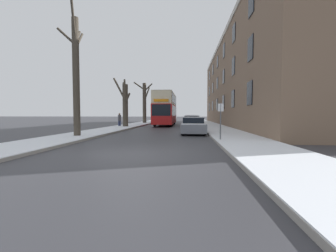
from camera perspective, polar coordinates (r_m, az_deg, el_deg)
The scene contains 16 objects.
ground_plane at distance 9.05m, azimuth -9.39°, elevation -7.03°, with size 320.00×320.00×0.00m, color #38383D.
sidewalk_left at distance 62.11m, azimuth -2.07°, elevation 1.57°, with size 3.20×130.00×0.16m.
sidewalk_right at distance 61.73m, azimuth 7.88°, elevation 1.54°, with size 3.20×130.00×0.16m.
terrace_facade_right at distance 35.02m, azimuth 20.57°, elevation 10.52°, with size 9.10×42.98×12.58m.
bare_tree_left_0 at distance 16.45m, azimuth -22.36°, elevation 12.43°, with size 1.87×3.03×9.12m.
bare_tree_left_1 at distance 27.26m, azimuth -10.88°, elevation 5.85°, with size 2.69×2.39×6.06m.
bare_tree_left_2 at distance 38.56m, azimuth -5.99°, elevation 6.08°, with size 3.19×1.90×7.08m.
double_decker_bus at distance 32.02m, azimuth -0.62°, elevation 4.68°, with size 2.52×10.92×4.49m.
parked_car_0 at distance 18.15m, azimuth 6.40°, elevation 0.03°, with size 1.89×4.21×1.37m.
parked_car_1 at distance 24.39m, azimuth 6.03°, elevation 0.83°, with size 1.80×3.96×1.46m.
parked_car_2 at distance 30.25m, azimuth 5.82°, elevation 1.18°, with size 1.79×3.97×1.40m.
parked_car_3 at distance 35.53m, azimuth 5.69°, elevation 1.48°, with size 1.80×4.41×1.45m.
parked_car_4 at distance 41.53m, azimuth 5.59°, elevation 1.64°, with size 1.72×4.03×1.35m.
oncoming_van at distance 47.23m, azimuth -0.59°, elevation 2.51°, with size 2.00×4.84×2.23m.
pedestrian_left_sidewalk at distance 28.37m, azimuth -12.22°, elevation 1.64°, with size 0.38×0.38×1.73m.
street_sign_post at distance 12.94m, azimuth 13.20°, elevation 1.61°, with size 0.32×0.07×2.20m.
Camera 1 is at (2.22, -8.63, 1.56)m, focal length 24.00 mm.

